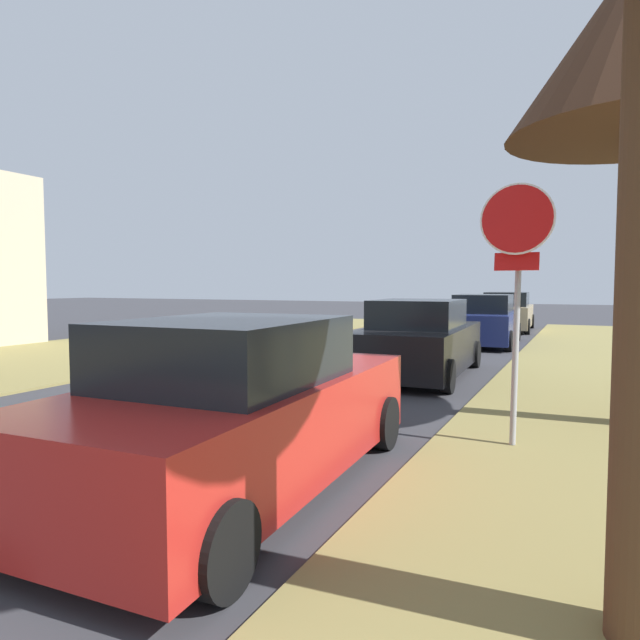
# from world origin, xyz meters

# --- Properties ---
(stop_sign_far) EXTENTS (0.81, 0.38, 2.96)m
(stop_sign_far) POSITION_xyz_m (4.50, 8.99, 2.19)
(stop_sign_far) COLOR #9EA0A5
(stop_sign_far) RESTS_ON grass_verge_right
(parked_sedan_red) EXTENTS (2.09, 4.47, 1.57)m
(parked_sedan_red) POSITION_xyz_m (2.37, 6.63, 0.72)
(parked_sedan_red) COLOR red
(parked_sedan_red) RESTS_ON ground
(parked_sedan_black) EXTENTS (2.09, 4.47, 1.57)m
(parked_sedan_black) POSITION_xyz_m (2.15, 13.48, 0.72)
(parked_sedan_black) COLOR black
(parked_sedan_black) RESTS_ON ground
(parked_sedan_navy) EXTENTS (2.09, 4.47, 1.57)m
(parked_sedan_navy) POSITION_xyz_m (2.34, 20.20, 0.72)
(parked_sedan_navy) COLOR navy
(parked_sedan_navy) RESTS_ON ground
(parked_sedan_tan) EXTENTS (2.09, 4.47, 1.57)m
(parked_sedan_tan) POSITION_xyz_m (2.28, 26.14, 0.72)
(parked_sedan_tan) COLOR tan
(parked_sedan_tan) RESTS_ON ground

